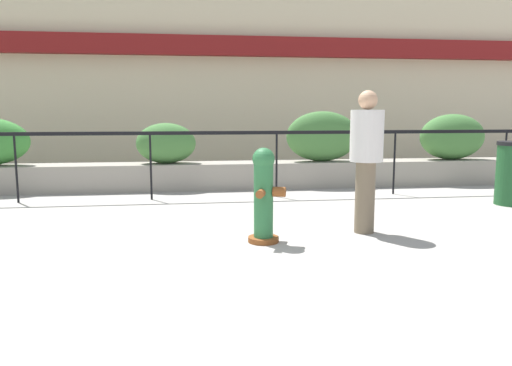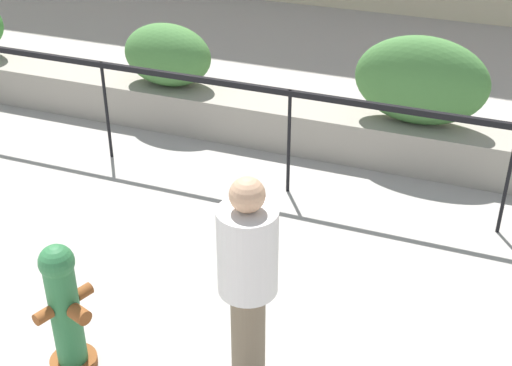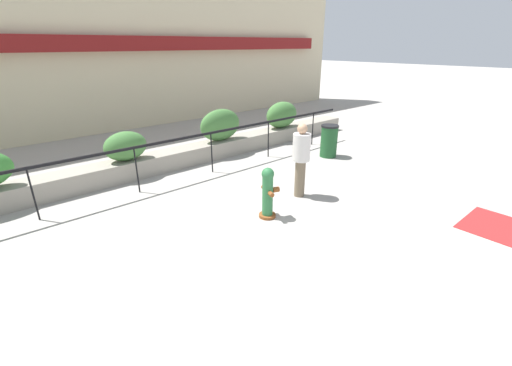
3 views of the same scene
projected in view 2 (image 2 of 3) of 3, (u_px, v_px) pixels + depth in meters
The scene contains 6 objects.
planter_wall_low at pixel (155, 101), 8.98m from camera, with size 18.00×0.70×0.50m, color gray.
fence_railing_segment at pixel (102, 74), 7.70m from camera, with size 15.00×0.05×1.15m.
hedge_bush_2 at pixel (167, 55), 8.59m from camera, with size 1.12×0.66×0.76m, color #427538.
hedge_bush_3 at pixel (421, 81), 7.59m from camera, with size 1.44×0.57×0.98m, color #427538.
fire_hydrant at pixel (65, 308), 5.08m from camera, with size 0.48×0.48×1.08m.
pedestrian at pixel (248, 276), 4.69m from camera, with size 0.56×0.56×1.73m.
Camera 2 is at (4.16, -1.27, 3.89)m, focal length 50.00 mm.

